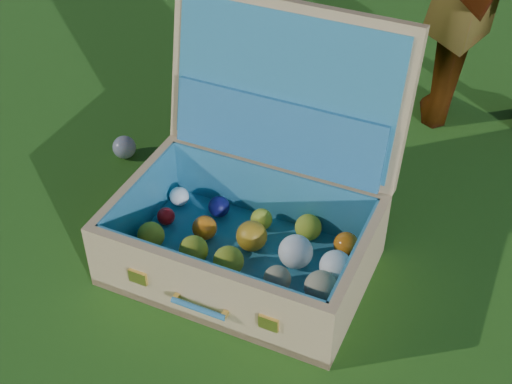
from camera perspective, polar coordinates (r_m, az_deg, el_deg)
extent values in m
plane|color=#215114|center=(1.95, 1.79, -3.09)|extent=(60.00, 60.00, 0.00)
sphere|color=teal|center=(2.22, -10.49, 3.54)|extent=(0.07, 0.07, 0.07)
cube|color=tan|center=(1.84, -1.15, -5.78)|extent=(0.64, 0.44, 0.02)
cube|color=tan|center=(1.66, -4.17, -8.21)|extent=(0.63, 0.04, 0.19)
cube|color=tan|center=(1.92, 1.37, -0.17)|extent=(0.63, 0.04, 0.19)
cube|color=tan|center=(1.90, -9.50, -1.23)|extent=(0.03, 0.38, 0.19)
cube|color=tan|center=(1.71, 8.14, -6.78)|extent=(0.03, 0.38, 0.19)
cube|color=teal|center=(1.83, -1.16, -5.46)|extent=(0.59, 0.39, 0.01)
cube|color=teal|center=(1.66, -3.95, -7.60)|extent=(0.59, 0.02, 0.17)
cube|color=teal|center=(1.90, 1.20, -0.16)|extent=(0.59, 0.02, 0.17)
cube|color=teal|center=(1.89, -9.16, -1.09)|extent=(0.02, 0.38, 0.17)
cube|color=teal|center=(1.70, 7.70, -6.37)|extent=(0.02, 0.38, 0.17)
cube|color=tan|center=(1.80, 2.47, 8.49)|extent=(0.64, 0.14, 0.42)
cube|color=teal|center=(1.78, 2.21, 8.30)|extent=(0.59, 0.10, 0.37)
cube|color=teal|center=(1.82, 1.70, 4.74)|extent=(0.57, 0.07, 0.18)
cube|color=#F2C659|center=(1.72, -9.43, -6.75)|extent=(0.05, 0.01, 0.04)
cube|color=#F2C659|center=(1.60, 1.00, -10.47)|extent=(0.05, 0.01, 0.04)
cylinder|color=teal|center=(1.65, -4.64, -9.29)|extent=(0.14, 0.02, 0.01)
cube|color=#F2C659|center=(1.68, -6.42, -8.39)|extent=(0.01, 0.02, 0.01)
cube|color=#F2C659|center=(1.64, -2.52, -9.80)|extent=(0.01, 0.02, 0.01)
sphere|color=#B27E17|center=(1.82, -9.54, -4.86)|extent=(0.07, 0.07, 0.07)
sphere|color=orange|center=(1.77, -6.87, -6.64)|extent=(0.05, 0.05, 0.05)
sphere|color=gold|center=(1.72, -2.71, -7.53)|extent=(0.07, 0.07, 0.07)
sphere|color=#0F0F4E|center=(1.68, 0.76, -8.91)|extent=(0.07, 0.07, 0.07)
sphere|color=#B20E11|center=(1.66, 4.59, -10.44)|extent=(0.05, 0.05, 0.05)
sphere|color=gold|center=(1.86, -8.40, -3.45)|extent=(0.07, 0.07, 0.07)
sphere|color=gold|center=(1.81, -5.02, -4.64)|extent=(0.07, 0.07, 0.07)
sphere|color=gold|center=(1.77, -2.22, -5.54)|extent=(0.08, 0.08, 0.08)
sphere|color=#C5B78B|center=(1.73, 1.71, -6.98)|extent=(0.07, 0.07, 0.07)
sphere|color=#C5B78B|center=(1.71, 5.22, -7.59)|extent=(0.08, 0.08, 0.08)
sphere|color=#B20E11|center=(1.93, -7.22, -1.94)|extent=(0.05, 0.05, 0.05)
sphere|color=orange|center=(1.87, -4.14, -2.88)|extent=(0.07, 0.07, 0.07)
sphere|color=#B27E17|center=(1.83, -0.35, -3.54)|extent=(0.08, 0.08, 0.08)
sphere|color=white|center=(1.79, 3.19, -4.79)|extent=(0.09, 0.09, 0.09)
sphere|color=white|center=(1.76, 6.39, -5.93)|extent=(0.08, 0.08, 0.08)
sphere|color=white|center=(1.98, -6.16, -0.35)|extent=(0.05, 0.05, 0.05)
sphere|color=#0F0F4E|center=(1.94, -2.98, -1.18)|extent=(0.06, 0.06, 0.06)
sphere|color=gold|center=(1.90, 0.44, -2.20)|extent=(0.06, 0.06, 0.06)
sphere|color=gold|center=(1.87, 4.20, -2.84)|extent=(0.07, 0.07, 0.07)
sphere|color=orange|center=(1.84, 7.22, -4.17)|extent=(0.06, 0.06, 0.06)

